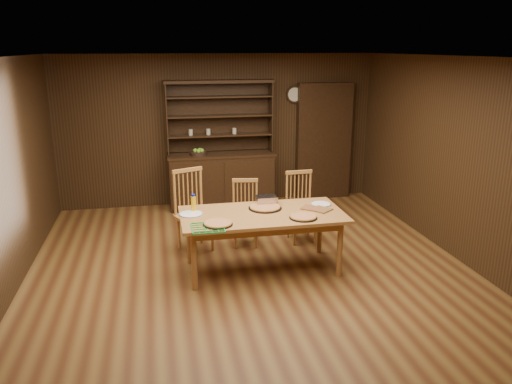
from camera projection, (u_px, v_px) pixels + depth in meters
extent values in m
plane|color=brown|center=(252.00, 271.00, 6.26)|extent=(6.00, 6.00, 0.00)
plane|color=white|center=(251.00, 57.00, 5.53)|extent=(6.00, 6.00, 0.00)
plane|color=#352311|center=(219.00, 130.00, 8.71)|extent=(5.50, 0.00, 5.50)
plane|color=#352311|center=(344.00, 285.00, 3.07)|extent=(5.50, 0.00, 5.50)
plane|color=#352311|center=(1.00, 183.00, 5.37)|extent=(0.00, 6.00, 6.00)
plane|color=#352311|center=(461.00, 161.00, 6.42)|extent=(0.00, 6.00, 6.00)
cube|color=black|center=(222.00, 181.00, 8.71)|extent=(1.80, 0.50, 0.90)
cube|color=black|center=(221.00, 155.00, 8.58)|extent=(1.84, 0.52, 0.04)
cube|color=black|center=(219.00, 116.00, 8.62)|extent=(1.80, 0.02, 1.20)
cube|color=black|center=(167.00, 119.00, 8.30)|extent=(0.02, 0.32, 1.20)
cube|color=black|center=(271.00, 116.00, 8.64)|extent=(0.02, 0.32, 1.20)
cube|color=black|center=(219.00, 81.00, 8.31)|extent=(1.84, 0.34, 0.05)
cylinder|color=#B5B099|center=(191.00, 132.00, 8.45)|extent=(0.07, 0.07, 0.10)
cylinder|color=#B5B099|center=(208.00, 132.00, 8.50)|extent=(0.07, 0.07, 0.10)
cube|color=black|center=(323.00, 142.00, 9.05)|extent=(1.00, 0.18, 2.10)
cylinder|color=black|center=(294.00, 94.00, 8.77)|extent=(0.30, 0.04, 0.30)
cylinder|color=beige|center=(295.00, 94.00, 8.74)|extent=(0.24, 0.01, 0.24)
cube|color=#B07C3D|center=(262.00, 215.00, 6.11)|extent=(2.00, 1.00, 0.04)
cylinder|color=#B07C3D|center=(194.00, 261.00, 5.69)|extent=(0.07, 0.07, 0.71)
cylinder|color=#B07C3D|center=(189.00, 237.00, 6.40)|extent=(0.07, 0.07, 0.71)
cylinder|color=#B07C3D|center=(340.00, 249.00, 6.03)|extent=(0.07, 0.07, 0.71)
cylinder|color=#B07C3D|center=(320.00, 228.00, 6.74)|extent=(0.07, 0.07, 0.71)
cube|color=#BE8841|center=(195.00, 217.00, 6.79)|extent=(0.59, 0.58, 0.04)
cylinder|color=#BE8841|center=(189.00, 241.00, 6.64)|extent=(0.04, 0.04, 0.45)
cylinder|color=#BE8841|center=(179.00, 233.00, 6.90)|extent=(0.04, 0.04, 0.45)
cylinder|color=#BE8841|center=(212.00, 235.00, 6.82)|extent=(0.04, 0.04, 0.45)
cylinder|color=#BE8841|center=(201.00, 228.00, 7.08)|extent=(0.04, 0.04, 0.45)
cube|color=#BE8841|center=(187.00, 170.00, 6.76)|extent=(0.42, 0.19, 0.05)
cube|color=#BE8841|center=(245.00, 219.00, 6.99)|extent=(0.44, 0.42, 0.04)
cylinder|color=#BE8841|center=(235.00, 236.00, 6.91)|extent=(0.03, 0.03, 0.37)
cylinder|color=#BE8841|center=(235.00, 229.00, 7.17)|extent=(0.03, 0.03, 0.37)
cylinder|color=#BE8841|center=(256.00, 236.00, 6.92)|extent=(0.03, 0.03, 0.37)
cylinder|color=#BE8841|center=(255.00, 229.00, 7.18)|extent=(0.03, 0.03, 0.37)
cube|color=#BE8841|center=(245.00, 180.00, 6.99)|extent=(0.36, 0.09, 0.05)
cube|color=#BE8841|center=(302.00, 213.00, 7.13)|extent=(0.43, 0.41, 0.04)
cylinder|color=#BE8841|center=(294.00, 232.00, 7.02)|extent=(0.04, 0.04, 0.40)
cylinder|color=#BE8841|center=(288.00, 225.00, 7.29)|extent=(0.04, 0.04, 0.40)
cylinder|color=#BE8841|center=(315.00, 230.00, 7.09)|extent=(0.04, 0.04, 0.40)
cylinder|color=#BE8841|center=(308.00, 223.00, 7.37)|extent=(0.04, 0.04, 0.40)
cube|color=#BE8841|center=(299.00, 172.00, 7.13)|extent=(0.40, 0.05, 0.05)
cylinder|color=black|center=(218.00, 225.00, 5.70)|extent=(0.34, 0.34, 0.01)
cylinder|color=tan|center=(218.00, 223.00, 5.70)|extent=(0.31, 0.31, 0.02)
torus|color=#C88148|center=(218.00, 223.00, 5.70)|extent=(0.32, 0.32, 0.03)
cylinder|color=black|center=(303.00, 218.00, 5.93)|extent=(0.33, 0.33, 0.01)
cylinder|color=tan|center=(303.00, 217.00, 5.92)|extent=(0.31, 0.31, 0.02)
torus|color=#C88148|center=(303.00, 217.00, 5.92)|extent=(0.32, 0.32, 0.03)
cylinder|color=black|center=(265.00, 208.00, 6.28)|extent=(0.42, 0.42, 0.01)
cylinder|color=tan|center=(265.00, 207.00, 6.27)|extent=(0.38, 0.38, 0.02)
torus|color=#C88148|center=(265.00, 207.00, 6.27)|extent=(0.39, 0.39, 0.03)
cylinder|color=white|center=(191.00, 214.00, 6.05)|extent=(0.29, 0.29, 0.01)
torus|color=#2F438F|center=(191.00, 214.00, 6.05)|extent=(0.29, 0.29, 0.01)
cylinder|color=white|center=(321.00, 204.00, 6.43)|extent=(0.26, 0.26, 0.01)
torus|color=#2F438F|center=(321.00, 204.00, 6.43)|extent=(0.26, 0.26, 0.01)
cube|color=silver|center=(266.00, 200.00, 6.45)|extent=(0.26, 0.19, 0.10)
cylinder|color=yellow|center=(193.00, 204.00, 6.15)|extent=(0.06, 0.06, 0.19)
cylinder|color=#121F93|center=(193.00, 195.00, 6.12)|extent=(0.04, 0.04, 0.03)
cube|color=red|center=(321.00, 209.00, 6.22)|extent=(0.31, 0.31, 0.02)
cube|color=red|center=(310.00, 208.00, 6.28)|extent=(0.28, 0.28, 0.02)
cylinder|color=black|center=(198.00, 153.00, 8.44)|extent=(0.28, 0.28, 0.06)
sphere|color=#82C534|center=(195.00, 151.00, 8.42)|extent=(0.08, 0.08, 0.08)
sphere|color=#82C534|center=(200.00, 150.00, 8.46)|extent=(0.08, 0.08, 0.08)
sphere|color=#82C534|center=(198.00, 151.00, 8.38)|extent=(0.08, 0.08, 0.08)
sphere|color=#82C534|center=(202.00, 151.00, 8.42)|extent=(0.08, 0.08, 0.08)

